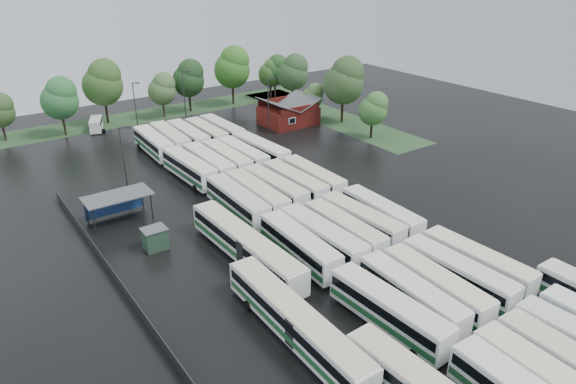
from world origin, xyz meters
TOP-DOWN VIEW (x-y plane):
  - ground at (0.00, 0.00)m, footprint 160.00×160.00m
  - brick_building at (24.00, 42.77)m, footprint 10.07×8.60m
  - wash_shed at (-17.20, 22.02)m, footprint 8.20×4.20m
  - utility_hut at (-16.20, 12.60)m, footprint 2.70×2.20m
  - grass_strip_north at (2.00, 64.80)m, footprint 80.00×10.00m
  - grass_strip_east at (34.00, 42.80)m, footprint 10.00×50.00m
  - west_fence at (-22.20, 8.00)m, footprint 0.10×50.00m
  - bus_r0c2 at (1.85, -25.96)m, footprint 2.95×12.34m
  - bus_r1c0 at (-4.52, -12.66)m, footprint 3.18×12.70m
  - bus_r1c1 at (-1.09, -12.17)m, footprint 3.11×12.20m
  - bus_r1c2 at (1.89, -12.53)m, footprint 3.11×12.28m
  - bus_r1c3 at (5.25, -12.50)m, footprint 3.00×12.44m
  - bus_r1c4 at (8.55, -12.33)m, footprint 3.07×12.30m
  - bus_r2c0 at (-4.32, 1.01)m, footprint 3.18×12.55m
  - bus_r2c1 at (-1.26, 0.87)m, footprint 2.90×12.84m
  - bus_r2c2 at (2.00, 0.89)m, footprint 2.72×12.24m
  - bus_r2c3 at (5.18, 1.49)m, footprint 3.14×12.29m
  - bus_r2c4 at (8.42, 1.32)m, footprint 3.02×12.33m
  - bus_r3c0 at (-4.25, 14.49)m, footprint 3.03×12.71m
  - bus_r3c1 at (-1.24, 14.59)m, footprint 3.00×12.69m
  - bus_r3c2 at (1.93, 15.06)m, footprint 2.85×12.42m
  - bus_r3c3 at (5.18, 14.98)m, footprint 2.74×12.41m
  - bus_r3c4 at (8.45, 14.97)m, footprint 2.80×12.25m
  - bus_r4c0 at (-4.33, 28.38)m, footprint 3.09×12.82m
  - bus_r4c1 at (-1.18, 28.34)m, footprint 2.83×12.82m
  - bus_r4c2 at (2.04, 28.48)m, footprint 2.85×12.33m
  - bus_r4c3 at (5.01, 28.66)m, footprint 2.68×12.15m
  - bus_r4c4 at (8.41, 28.60)m, footprint 3.23×12.74m
  - bus_r5c0 at (-4.40, 42.03)m, footprint 3.16×12.74m
  - bus_r5c1 at (-1.29, 42.34)m, footprint 3.28×12.91m
  - bus_r5c2 at (1.89, 41.93)m, footprint 2.89×12.68m
  - bus_r5c3 at (5.33, 41.78)m, footprint 2.60×12.16m
  - bus_r5c4 at (8.58, 42.00)m, footprint 2.80×12.30m
  - artic_bus_west_b at (-9.16, 4.22)m, footprint 3.08×19.25m
  - artic_bus_west_c at (-12.26, -9.15)m, footprint 3.05×18.79m
  - minibus at (-8.49, 60.57)m, footprint 3.88×5.88m
  - tree_north_0 at (-23.61, 64.39)m, footprint 5.30×5.30m
  - tree_north_1 at (-13.89, 61.14)m, footprint 6.65×6.65m
  - tree_north_2 at (-4.93, 64.28)m, footprint 7.71×7.71m
  - tree_north_3 at (5.84, 61.37)m, footprint 5.64×5.64m
  - tree_north_4 at (12.31, 62.42)m, footprint 6.72×6.72m
  - tree_north_5 at (22.72, 62.00)m, footprint 7.86×7.86m
  - tree_north_6 at (33.91, 61.78)m, footprint 6.04×6.04m
  - tree_east_0 at (31.61, 26.86)m, footprint 5.24×5.24m
  - tree_east_1 at (33.65, 37.34)m, footprint 7.97×7.97m
  - tree_east_2 at (30.55, 43.29)m, footprint 4.41×4.38m
  - tree_east_3 at (33.53, 54.18)m, footprint 6.82×6.82m
  - tree_east_4 at (32.90, 62.09)m, footprint 5.62×5.61m
  - lamp_post_ne at (17.52, 39.85)m, footprint 1.63×0.32m
  - lamp_post_nw at (-14.34, 26.04)m, footprint 1.65×0.32m
  - lamp_post_back_w at (-2.18, 55.19)m, footprint 1.45×0.28m
  - lamp_post_back_e at (7.82, 55.20)m, footprint 1.60×0.31m
  - puddle_0 at (-2.44, -22.45)m, footprint 5.65×5.65m
  - puddle_1 at (10.11, -21.71)m, footprint 4.29×4.29m
  - puddle_2 at (-5.69, 2.28)m, footprint 5.31×5.31m
  - puddle_3 at (4.63, -1.20)m, footprint 2.90×2.90m
  - puddle_4 at (11.44, -15.45)m, footprint 2.33×2.33m

SIDE VIEW (x-z plane):
  - ground at x=0.00m, z-range 0.00..0.00m
  - puddle_0 at x=-2.44m, z-range 0.00..0.01m
  - puddle_1 at x=10.11m, z-range 0.00..0.01m
  - puddle_2 at x=-5.69m, z-range 0.00..0.01m
  - puddle_3 at x=4.63m, z-range 0.00..0.01m
  - puddle_4 at x=11.44m, z-range 0.00..0.01m
  - grass_strip_north at x=2.00m, z-range 0.00..0.01m
  - grass_strip_east at x=34.00m, z-range 0.00..0.01m
  - west_fence at x=-22.20m, z-range 0.00..1.20m
  - utility_hut at x=-16.20m, z-range 0.01..2.63m
  - minibus at x=-8.49m, z-range 0.13..2.54m
  - bus_r1c1 at x=-1.09m, z-range 0.17..3.54m
  - bus_r4c3 at x=5.01m, z-range 0.17..3.55m
  - bus_r5c3 at x=5.33m, z-range 0.17..3.55m
  - bus_r1c2 at x=1.89m, z-range 0.17..3.56m
  - brick_building at x=24.00m, z-range -0.83..4.56m
  - bus_r2c3 at x=5.18m, z-range 0.17..3.56m
  - bus_r3c4 at x=8.45m, z-range 0.17..3.57m
  - bus_r1c4 at x=8.55m, z-range 0.17..3.57m
  - bus_r2c2 at x=2.00m, z-range 0.17..3.57m
  - bus_r2c4 at x=8.42m, z-range 0.17..3.58m
  - bus_r5c4 at x=8.58m, z-range 0.17..3.58m
  - bus_r0c2 at x=1.85m, z-range 0.17..3.59m
  - bus_r4c2 at x=2.04m, z-range 0.17..3.59m
  - bus_r1c3 at x=5.25m, z-range 0.17..3.61m
  - bus_r3c2 at x=1.93m, z-range 0.17..3.62m
  - bus_r3c3 at x=5.18m, z-range 0.17..3.62m
  - bus_r2c0 at x=-4.32m, z-range 0.17..3.64m
  - artic_bus_west_c at x=-12.26m, z-range 0.19..3.67m
  - bus_r1c0 at x=-4.52m, z-range 0.18..3.68m
  - bus_r3c1 at x=-1.24m, z-range 0.18..3.69m
  - bus_r5c2 at x=1.89m, z-range 0.18..3.69m
  - bus_r4c4 at x=8.41m, z-range 0.18..3.69m
  - bus_r3c0 at x=-4.25m, z-range 0.18..3.70m
  - bus_r5c0 at x=-4.40m, z-range 0.18..3.70m
  - bus_r4c0 at x=-4.33m, z-range 0.18..3.72m
  - bus_r2c1 at x=-1.26m, z-range 0.18..3.74m
  - bus_r4c1 at x=-1.18m, z-range 0.18..3.74m
  - bus_r5c1 at x=-1.29m, z-range 0.18..3.74m
  - artic_bus_west_b at x=-9.16m, z-range 0.19..3.76m
  - wash_shed at x=-17.20m, z-range 1.20..4.78m
  - tree_east_2 at x=30.55m, z-range 1.04..8.29m
  - lamp_post_back_w at x=-2.18m, z-range 0.76..10.17m
  - tree_east_0 at x=31.61m, z-range 1.24..9.91m
  - tree_north_0 at x=-23.61m, z-range 1.26..10.04m
  - tree_east_4 at x=32.90m, z-range 1.33..10.61m
  - tree_north_3 at x=5.84m, z-range 1.34..10.67m
  - lamp_post_back_e at x=7.82m, z-range 0.84..11.20m
  - lamp_post_ne at x=17.52m, z-range 0.85..11.42m
  - lamp_post_nw at x=-14.34m, z-range 0.86..11.59m
  - tree_north_6 at x=33.91m, z-range 1.43..11.43m
  - tree_north_1 at x=-13.89m, z-range 1.58..12.60m
  - tree_north_4 at x=12.31m, z-range 1.60..12.73m
  - tree_east_3 at x=33.53m, z-range 1.62..12.92m
  - tree_north_2 at x=-4.93m, z-range 1.83..14.61m
  - tree_north_5 at x=22.72m, z-range 1.87..14.88m
  - tree_east_1 at x=33.65m, z-range 1.89..15.09m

